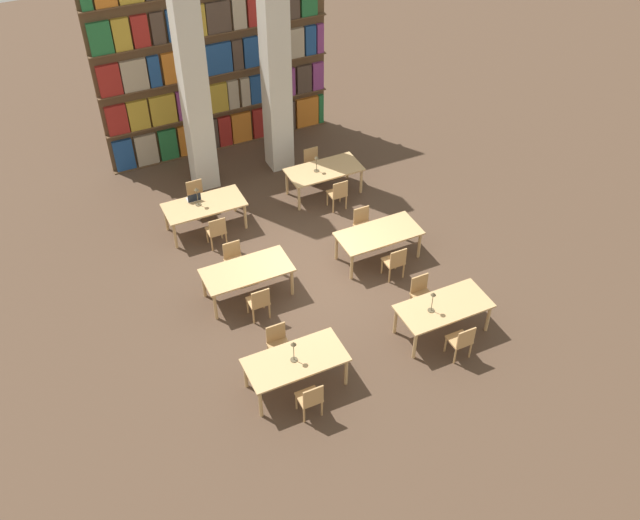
% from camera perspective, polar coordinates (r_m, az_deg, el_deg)
% --- Properties ---
extents(ground_plane, '(40.00, 40.00, 0.00)m').
position_cam_1_polar(ground_plane, '(16.13, -0.41, -1.23)').
color(ground_plane, '#4C3828').
extents(bookshelf_bank, '(6.31, 0.35, 5.50)m').
position_cam_1_polar(bookshelf_bank, '(19.51, -8.42, 15.57)').
color(bookshelf_bank, brown).
rests_on(bookshelf_bank, ground_plane).
extents(pillar_left, '(0.61, 0.61, 6.00)m').
position_cam_1_polar(pillar_left, '(17.72, -10.16, 14.07)').
color(pillar_left, beige).
rests_on(pillar_left, ground_plane).
extents(pillar_center, '(0.61, 0.61, 6.00)m').
position_cam_1_polar(pillar_center, '(18.31, -3.59, 15.55)').
color(pillar_center, beige).
rests_on(pillar_center, ground_plane).
extents(reading_table_0, '(1.91, 0.92, 0.75)m').
position_cam_1_polar(reading_table_0, '(13.46, -1.96, -8.17)').
color(reading_table_0, tan).
rests_on(reading_table_0, ground_plane).
extents(chair_0, '(0.42, 0.40, 0.87)m').
position_cam_1_polar(chair_0, '(13.16, -0.77, -11.01)').
color(chair_0, tan).
rests_on(chair_0, ground_plane).
extents(chair_1, '(0.42, 0.40, 0.87)m').
position_cam_1_polar(chair_1, '(14.06, -3.34, -6.67)').
color(chair_1, tan).
rests_on(chair_1, ground_plane).
extents(desk_lamp_0, '(0.14, 0.14, 0.49)m').
position_cam_1_polar(desk_lamp_0, '(13.14, -2.13, -7.05)').
color(desk_lamp_0, brown).
rests_on(desk_lamp_0, reading_table_0).
extents(reading_table_1, '(1.91, 0.92, 0.75)m').
position_cam_1_polar(reading_table_1, '(14.63, 9.86, -3.84)').
color(reading_table_1, tan).
rests_on(reading_table_1, ground_plane).
extents(chair_2, '(0.42, 0.40, 0.87)m').
position_cam_1_polar(chair_2, '(14.35, 11.24, -6.34)').
color(chair_2, tan).
rests_on(chair_2, ground_plane).
extents(chair_3, '(0.42, 0.40, 0.87)m').
position_cam_1_polar(chair_3, '(15.18, 8.12, -2.65)').
color(chair_3, tan).
rests_on(chair_3, ground_plane).
extents(desk_lamp_1, '(0.14, 0.14, 0.50)m').
position_cam_1_polar(desk_lamp_1, '(14.20, 9.01, -3.06)').
color(desk_lamp_1, brown).
rests_on(desk_lamp_1, reading_table_1).
extents(reading_table_2, '(1.91, 0.92, 0.75)m').
position_cam_1_polar(reading_table_2, '(15.29, -5.86, -0.99)').
color(reading_table_2, tan).
rests_on(reading_table_2, ground_plane).
extents(chair_4, '(0.42, 0.40, 0.87)m').
position_cam_1_polar(chair_4, '(14.90, -4.90, -3.33)').
color(chair_4, tan).
rests_on(chair_4, ground_plane).
extents(chair_5, '(0.42, 0.40, 0.87)m').
position_cam_1_polar(chair_5, '(15.95, -6.88, 0.06)').
color(chair_5, tan).
rests_on(chair_5, ground_plane).
extents(reading_table_3, '(1.91, 0.92, 0.75)m').
position_cam_1_polar(reading_table_3, '(16.22, 4.72, 1.96)').
color(reading_table_3, tan).
rests_on(reading_table_3, ground_plane).
extents(chair_6, '(0.42, 0.40, 0.87)m').
position_cam_1_polar(chair_6, '(15.87, 6.01, -0.12)').
color(chair_6, tan).
rests_on(chair_6, ground_plane).
extents(chair_7, '(0.42, 0.40, 0.87)m').
position_cam_1_polar(chair_7, '(16.85, 3.48, 2.89)').
color(chair_7, tan).
rests_on(chair_7, ground_plane).
extents(reading_table_4, '(1.91, 0.92, 0.75)m').
position_cam_1_polar(reading_table_4, '(17.25, -9.24, 4.22)').
color(reading_table_4, tan).
rests_on(reading_table_4, ground_plane).
extents(chair_8, '(0.42, 0.40, 0.87)m').
position_cam_1_polar(chair_8, '(16.80, -8.27, 2.35)').
color(chair_8, tan).
rests_on(chair_8, ground_plane).
extents(chair_9, '(0.42, 0.40, 0.87)m').
position_cam_1_polar(chair_9, '(17.96, -9.83, 5.02)').
color(chair_9, tan).
rests_on(chair_9, ground_plane).
extents(desk_lamp_2, '(0.14, 0.14, 0.49)m').
position_cam_1_polar(desk_lamp_2, '(17.00, -9.82, 5.27)').
color(desk_lamp_2, brown).
rests_on(desk_lamp_2, reading_table_4).
extents(laptop, '(0.32, 0.22, 0.21)m').
position_cam_1_polar(laptop, '(17.36, -10.07, 4.87)').
color(laptop, silver).
rests_on(laptop, reading_table_4).
extents(reading_table_5, '(1.91, 0.92, 0.75)m').
position_cam_1_polar(reading_table_5, '(18.24, 0.33, 7.08)').
color(reading_table_5, tan).
rests_on(reading_table_5, ground_plane).
extents(chair_10, '(0.42, 0.40, 0.87)m').
position_cam_1_polar(chair_10, '(17.82, 1.45, 5.36)').
color(chair_10, tan).
rests_on(chair_10, ground_plane).
extents(chair_11, '(0.42, 0.40, 0.87)m').
position_cam_1_polar(chair_11, '(18.92, -0.58, 7.73)').
color(chair_11, tan).
rests_on(chair_11, ground_plane).
extents(desk_lamp_3, '(0.14, 0.14, 0.44)m').
position_cam_1_polar(desk_lamp_3, '(17.96, -0.28, 7.93)').
color(desk_lamp_3, brown).
rests_on(desk_lamp_3, reading_table_5).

